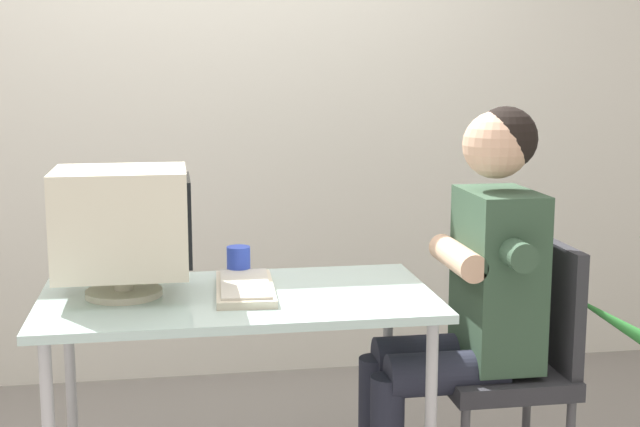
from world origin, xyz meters
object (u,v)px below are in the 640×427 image
object	(u,v)px
keyboard	(245,288)
desk_mug	(239,262)
person_seated	(469,289)
crt_monitor	(123,223)
office_chair	(519,356)
desk	(238,316)

from	to	relation	value
keyboard	desk_mug	size ratio (longest dim) A/B	3.96
person_seated	desk_mug	world-z (taller)	person_seated
person_seated	crt_monitor	bearing A→B (deg)	177.81
crt_monitor	keyboard	size ratio (longest dim) A/B	0.98
crt_monitor	desk_mug	size ratio (longest dim) A/B	3.90
keyboard	desk_mug	distance (m)	0.21
office_chair	desk	bearing A→B (deg)	-179.86
keyboard	office_chair	bearing A→B (deg)	-1.41
crt_monitor	desk_mug	distance (m)	0.45
office_chair	desk_mug	size ratio (longest dim) A/B	8.31
desk	person_seated	xyz separation A→B (m)	(0.75, 0.00, 0.05)
desk	office_chair	distance (m)	0.95
person_seated	desk_mug	size ratio (longest dim) A/B	12.61
crt_monitor	desk_mug	bearing A→B (deg)	26.87
desk	desk_mug	size ratio (longest dim) A/B	11.62
keyboard	office_chair	distance (m)	0.95
person_seated	desk_mug	bearing A→B (deg)	162.80
keyboard	person_seated	xyz separation A→B (m)	(0.73, -0.02, -0.03)
crt_monitor	office_chair	size ratio (longest dim) A/B	0.47
keyboard	office_chair	xyz separation A→B (m)	(0.91, -0.02, -0.27)
desk_mug	desk	bearing A→B (deg)	-94.92
keyboard	crt_monitor	bearing A→B (deg)	176.93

